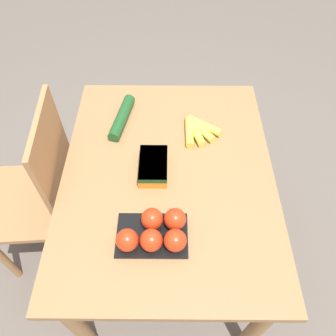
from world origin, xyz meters
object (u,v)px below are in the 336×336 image
Objects in this scene: banana_bunch at (197,129)px; cucumber_near at (122,117)px; tomato_pack at (156,232)px; carrot_bag at (153,166)px; chair at (42,194)px.

banana_bunch is 0.34m from cucumber_near.
tomato_pack reaches higher than carrot_bag.
carrot_bag is at bearing 82.42° from chair.
cucumber_near is at bearing 16.45° from tomato_pack.
cucumber_near is (0.28, 0.15, -0.01)m from carrot_bag.
chair is 0.59m from carrot_bag.
chair reaches higher than carrot_bag.
carrot_bag reaches higher than banana_bunch.
banana_bunch is 1.02× the size of carrot_bag.
carrot_bag is at bearing 3.51° from tomato_pack.
chair is 3.93× the size of tomato_pack.
cucumber_near is (0.24, -0.37, 0.26)m from chair.
carrot_bag is 0.32m from cucumber_near.
tomato_pack is at bearing 162.03° from banana_bunch.
banana_bunch is 0.53m from tomato_pack.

